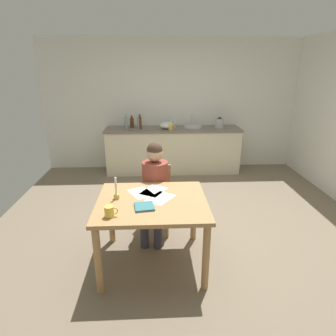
{
  "coord_description": "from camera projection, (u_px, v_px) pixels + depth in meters",
  "views": [
    {
      "loc": [
        -0.37,
        -3.33,
        2.03
      ],
      "look_at": [
        -0.21,
        0.01,
        0.85
      ],
      "focal_mm": 30.39,
      "sensor_mm": 36.0,
      "label": 1
    }
  ],
  "objects": [
    {
      "name": "candlestick",
      "position": [
        116.0,
        193.0,
        2.93
      ],
      "size": [
        0.06,
        0.06,
        0.23
      ],
      "color": "gold",
      "rests_on": "dining_table"
    },
    {
      "name": "bottle_sauce",
      "position": [
        140.0,
        123.0,
        5.54
      ],
      "size": [
        0.06,
        0.06,
        0.29
      ],
      "color": "#593319",
      "rests_on": "kitchen_counter"
    },
    {
      "name": "bottle_vinegar",
      "position": [
        132.0,
        122.0,
        5.65
      ],
      "size": [
        0.07,
        0.07,
        0.24
      ],
      "color": "#593319",
      "rests_on": "kitchen_counter"
    },
    {
      "name": "paper_envelope",
      "position": [
        160.0,
        198.0,
        2.96
      ],
      "size": [
        0.34,
        0.36,
        0.0
      ],
      "primitive_type": "cube",
      "rotation": [
        0.0,
        0.0,
        -0.62
      ],
      "color": "white",
      "rests_on": "dining_table"
    },
    {
      "name": "paper_letter",
      "position": [
        154.0,
        191.0,
        3.13
      ],
      "size": [
        0.33,
        0.36,
        0.0
      ],
      "primitive_type": "cube",
      "rotation": [
        0.0,
        0.0,
        -0.52
      ],
      "color": "white",
      "rests_on": "dining_table"
    },
    {
      "name": "kitchen_counter",
      "position": [
        173.0,
        150.0,
        5.79
      ],
      "size": [
        2.68,
        0.64,
        0.9
      ],
      "color": "beige",
      "rests_on": "ground"
    },
    {
      "name": "bottle_oil",
      "position": [
        126.0,
        123.0,
        5.54
      ],
      "size": [
        0.06,
        0.06,
        0.28
      ],
      "color": "#8C999E",
      "rests_on": "kitchen_counter"
    },
    {
      "name": "wall_back",
      "position": [
        172.0,
        105.0,
        5.84
      ],
      "size": [
        5.2,
        0.12,
        2.6
      ],
      "primitive_type": "cube",
      "color": "silver",
      "rests_on": "ground"
    },
    {
      "name": "wine_glass_by_kettle",
      "position": [
        170.0,
        121.0,
        5.74
      ],
      "size": [
        0.07,
        0.07,
        0.15
      ],
      "color": "silver",
      "rests_on": "kitchen_counter"
    },
    {
      "name": "wine_glass_near_sink",
      "position": [
        175.0,
        121.0,
        5.75
      ],
      "size": [
        0.07,
        0.07,
        0.15
      ],
      "color": "silver",
      "rests_on": "kitchen_counter"
    },
    {
      "name": "mixing_bowl",
      "position": [
        166.0,
        125.0,
        5.57
      ],
      "size": [
        0.28,
        0.28,
        0.12
      ],
      "primitive_type": "ellipsoid",
      "color": "white",
      "rests_on": "kitchen_counter"
    },
    {
      "name": "teacup_on_counter",
      "position": [
        171.0,
        127.0,
        5.48
      ],
      "size": [
        0.12,
        0.08,
        0.11
      ],
      "color": "#F2CC4C",
      "rests_on": "kitchen_counter"
    },
    {
      "name": "book_magazine",
      "position": [
        144.0,
        207.0,
        2.75
      ],
      "size": [
        0.21,
        0.21,
        0.02
      ],
      "primitive_type": "cube",
      "rotation": [
        0.0,
        0.0,
        0.15
      ],
      "color": "teal",
      "rests_on": "dining_table"
    },
    {
      "name": "chair_at_table",
      "position": [
        156.0,
        195.0,
        3.68
      ],
      "size": [
        0.46,
        0.46,
        0.85
      ],
      "color": "tan",
      "rests_on": "ground"
    },
    {
      "name": "ground_plane",
      "position": [
        183.0,
        229.0,
        3.84
      ],
      "size": [
        5.2,
        5.2,
        0.04
      ],
      "primitive_type": "cube",
      "color": "#7A6B56"
    },
    {
      "name": "bottle_wine_red",
      "position": [
        139.0,
        123.0,
        5.55
      ],
      "size": [
        0.08,
        0.08,
        0.27
      ],
      "color": "#8C999E",
      "rests_on": "kitchen_counter"
    },
    {
      "name": "dining_table",
      "position": [
        152.0,
        210.0,
        2.94
      ],
      "size": [
        1.12,
        0.97,
        0.75
      ],
      "color": "tan",
      "rests_on": "ground"
    },
    {
      "name": "paper_bill",
      "position": [
        141.0,
        193.0,
        3.08
      ],
      "size": [
        0.32,
        0.36,
        0.0
      ],
      "primitive_type": "cube",
      "rotation": [
        0.0,
        0.0,
        0.49
      ],
      "color": "white",
      "rests_on": "dining_table"
    },
    {
      "name": "sink_unit",
      "position": [
        193.0,
        127.0,
        5.65
      ],
      "size": [
        0.36,
        0.36,
        0.24
      ],
      "color": "#B2B7BC",
      "rests_on": "kitchen_counter"
    },
    {
      "name": "person_seated",
      "position": [
        154.0,
        185.0,
        3.48
      ],
      "size": [
        0.38,
        0.62,
        1.19
      ],
      "color": "brown",
      "rests_on": "ground"
    },
    {
      "name": "coffee_mug",
      "position": [
        110.0,
        211.0,
        2.58
      ],
      "size": [
        0.13,
        0.09,
        0.1
      ],
      "color": "#F2CC4C",
      "rests_on": "dining_table"
    },
    {
      "name": "stovetop_kettle",
      "position": [
        219.0,
        123.0,
        5.65
      ],
      "size": [
        0.18,
        0.18,
        0.22
      ],
      "color": "#B7BABF",
      "rests_on": "kitchen_counter"
    }
  ]
}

